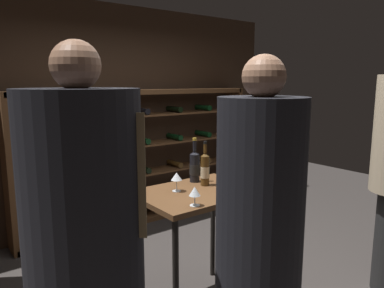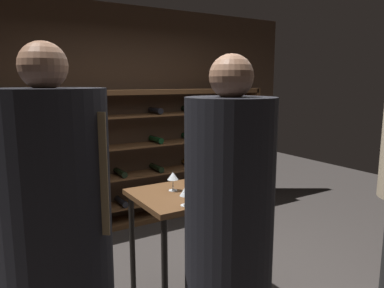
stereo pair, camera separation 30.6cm
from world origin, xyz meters
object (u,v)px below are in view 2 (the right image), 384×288
wine_bottle_black_capsule (194,166)px  wine_glass_stemmed_center (185,192)px  person_bystander_red_print (228,244)px  wine_glass_stemmed_left (173,177)px  wine_rack (157,156)px  wine_bottle_gold_foil (224,171)px  person_guest_khaki (55,244)px  wine_bottle_amber_reserve (203,169)px  tasting_table (194,207)px

wine_bottle_black_capsule → wine_glass_stemmed_center: (-0.37, -0.49, -0.04)m
person_bystander_red_print → wine_glass_stemmed_left: 1.20m
wine_rack → wine_bottle_black_capsule: size_ratio=8.69×
wine_bottle_gold_foil → wine_bottle_black_capsule: bearing=123.4°
person_guest_khaki → wine_bottle_black_capsule: size_ratio=5.26×
person_bystander_red_print → wine_bottle_amber_reserve: person_bystander_red_print is taller
wine_rack → wine_bottle_gold_foil: size_ratio=9.55×
tasting_table → person_guest_khaki: 1.38m
person_guest_khaki → wine_bottle_amber_reserve: bearing=70.4°
wine_bottle_gold_foil → person_guest_khaki: bearing=-154.6°
person_bystander_red_print → person_guest_khaki: bearing=177.0°
person_guest_khaki → wine_bottle_amber_reserve: 1.52m
wine_bottle_black_capsule → wine_bottle_amber_reserve: 0.14m
wine_glass_stemmed_left → wine_rack: bearing=67.4°
wine_rack → wine_bottle_amber_reserve: 1.93m
wine_bottle_black_capsule → wine_glass_stemmed_center: 0.62m
person_bystander_red_print → wine_glass_stemmed_center: person_bystander_red_print is taller
tasting_table → person_guest_khaki: bearing=-149.2°
person_bystander_red_print → wine_bottle_black_capsule: size_ratio=5.13×
tasting_table → wine_glass_stemmed_center: 0.42m
person_guest_khaki → wine_glass_stemmed_left: person_guest_khaki is taller
wine_rack → wine_glass_stemmed_left: (-0.77, -1.85, 0.25)m
tasting_table → wine_glass_stemmed_left: 0.29m
tasting_table → wine_bottle_gold_foil: bearing=-0.6°
wine_bottle_black_capsule → wine_glass_stemmed_center: size_ratio=2.79×
wine_bottle_black_capsule → wine_bottle_gold_foil: wine_bottle_black_capsule is taller
wine_glass_stemmed_center → wine_glass_stemmed_left: 0.36m
person_guest_khaki → wine_bottle_black_capsule: bearing=74.7°
person_bystander_red_print → wine_bottle_gold_foil: person_bystander_red_print is taller
wine_bottle_amber_reserve → wine_rack: bearing=75.2°
tasting_table → person_bystander_red_print: 1.19m
wine_rack → wine_glass_stemmed_center: size_ratio=24.26×
wine_rack → wine_glass_stemmed_center: bearing=-111.4°
wine_bottle_gold_foil → wine_glass_stemmed_left: bearing=168.5°
wine_bottle_amber_reserve → wine_bottle_black_capsule: bearing=89.4°
wine_glass_stemmed_left → wine_glass_stemmed_center: bearing=-105.0°
person_bystander_red_print → wine_glass_stemmed_center: bearing=98.6°
person_guest_khaki → wine_bottle_gold_foil: person_guest_khaki is taller
person_guest_khaki → wine_glass_stemmed_left: bearing=76.9°
person_guest_khaki → person_bystander_red_print: 0.79m
person_guest_khaki → person_bystander_red_print: person_guest_khaki is taller
tasting_table → wine_glass_stemmed_center: bearing=-131.2°
wine_rack → tasting_table: wine_rack is taller
person_guest_khaki → person_bystander_red_print: (0.69, -0.37, -0.02)m
wine_rack → person_guest_khaki: person_guest_khaki is taller
wine_bottle_amber_reserve → wine_glass_stemmed_center: 0.51m
wine_bottle_black_capsule → wine_glass_stemmed_left: size_ratio=2.53×
wine_bottle_amber_reserve → wine_glass_stemmed_center: wine_bottle_amber_reserve is taller
wine_bottle_black_capsule → wine_bottle_gold_foil: 0.27m
tasting_table → wine_bottle_gold_foil: size_ratio=2.84×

